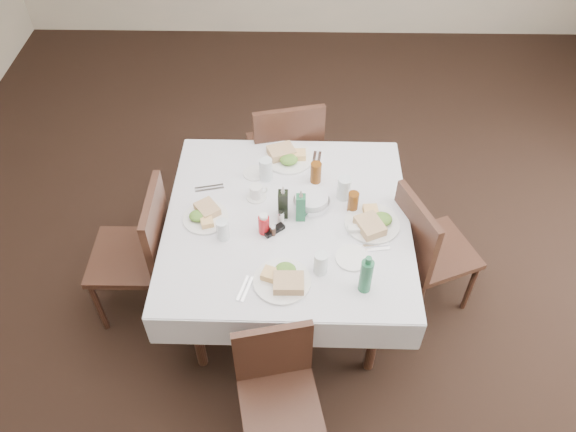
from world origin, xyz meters
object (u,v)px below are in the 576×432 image
(chair_west, at_px, (143,248))
(bread_basket, at_px, (312,201))
(chair_east, at_px, (425,247))
(water_e, at_px, (344,188))
(coffee_mug, at_px, (256,192))
(water_w, at_px, (223,230))
(oil_cruet_green, at_px, (301,207))
(ketchup_bottle, at_px, (264,224))
(dining_table, at_px, (288,227))
(water_n, at_px, (266,169))
(chair_north, at_px, (286,150))
(oil_cruet_dark, at_px, (283,203))
(chair_south, at_px, (277,384))
(green_bottle, at_px, (366,275))
(water_s, at_px, (321,263))

(chair_west, xyz_separation_m, bread_basket, (0.99, 0.17, 0.25))
(chair_east, height_order, water_e, chair_east)
(coffee_mug, bearing_deg, chair_east, -9.09)
(chair_east, xyz_separation_m, water_w, (-1.17, -0.16, 0.30))
(oil_cruet_green, height_order, ketchup_bottle, oil_cruet_green)
(water_w, distance_m, coffee_mug, 0.36)
(bread_basket, xyz_separation_m, oil_cruet_green, (-0.06, -0.11, 0.06))
(dining_table, bearing_deg, chair_east, 0.13)
(chair_east, xyz_separation_m, water_n, (-0.96, 0.32, 0.31))
(chair_north, bearing_deg, oil_cruet_dark, -89.80)
(water_n, height_order, coffee_mug, water_n)
(dining_table, height_order, chair_east, chair_east)
(chair_north, height_order, water_w, chair_north)
(chair_south, height_order, water_w, water_w)
(chair_east, relative_size, bread_basket, 4.33)
(dining_table, height_order, water_n, water_n)
(water_w, xyz_separation_m, oil_cruet_green, (0.42, 0.15, 0.03))
(water_w, relative_size, bread_basket, 0.59)
(green_bottle, bearing_deg, ketchup_bottle, 144.38)
(chair_east, height_order, ketchup_bottle, chair_east)
(chair_west, height_order, water_e, chair_west)
(chair_south, relative_size, oil_cruet_green, 3.75)
(dining_table, distance_m, water_e, 0.40)
(ketchup_bottle, bearing_deg, water_n, 91.16)
(chair_north, relative_size, coffee_mug, 7.60)
(chair_west, bearing_deg, oil_cruet_dark, 5.54)
(dining_table, xyz_separation_m, bread_basket, (0.14, 0.11, 0.11))
(chair_east, bearing_deg, water_n, 161.26)
(dining_table, height_order, oil_cruet_green, oil_cruet_green)
(oil_cruet_dark, bearing_deg, coffee_mug, 137.96)
(chair_north, bearing_deg, water_s, -80.34)
(water_s, relative_size, bread_basket, 0.63)
(coffee_mug, relative_size, green_bottle, 0.53)
(chair_west, relative_size, ketchup_bottle, 7.17)
(water_n, xyz_separation_m, coffee_mug, (-0.05, -0.16, -0.03))
(water_n, relative_size, green_bottle, 0.59)
(chair_east, xyz_separation_m, coffee_mug, (-1.01, 0.16, 0.28))
(water_n, height_order, water_e, same)
(water_e, height_order, oil_cruet_dark, oil_cruet_dark)
(chair_west, height_order, ketchup_bottle, chair_west)
(ketchup_bottle, bearing_deg, water_w, -168.50)
(green_bottle, bearing_deg, water_e, 96.36)
(chair_west, bearing_deg, coffee_mug, 18.53)
(water_e, bearing_deg, water_n, 161.47)
(water_e, bearing_deg, oil_cruet_dark, -156.22)
(chair_south, xyz_separation_m, water_w, (-0.31, 0.71, 0.35))
(water_w, xyz_separation_m, green_bottle, (0.74, -0.33, 0.05))
(chair_west, xyz_separation_m, water_w, (0.51, -0.09, 0.27))
(bread_basket, distance_m, green_bottle, 0.65)
(chair_south, height_order, ketchup_bottle, ketchup_bottle)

